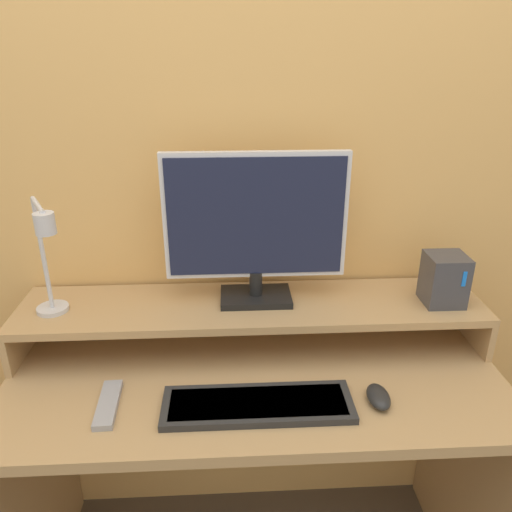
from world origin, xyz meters
The scene contains 9 objects.
wall_back centered at (0.00, 0.60, 1.25)m, with size 6.00×0.05×2.50m.
desk centered at (0.00, 0.28, 0.54)m, with size 1.29×0.57×0.75m.
monitor_shelf centered at (0.00, 0.43, 0.86)m, with size 1.29×0.27×0.13m.
monitor centered at (0.01, 0.45, 1.11)m, with size 0.49×0.13×0.42m.
desk_lamp centered at (-0.51, 0.36, 1.06)m, with size 0.13×0.19×0.32m.
router_dock centered at (0.53, 0.41, 0.95)m, with size 0.11×0.10×0.14m.
keyboard centered at (0.00, 0.15, 0.76)m, with size 0.45×0.14×0.02m.
mouse centered at (0.29, 0.15, 0.77)m, with size 0.05×0.09×0.03m.
remote_control centered at (-0.35, 0.17, 0.76)m, with size 0.05×0.17×0.02m.
Camera 1 is at (-0.06, -0.80, 1.55)m, focal length 35.00 mm.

